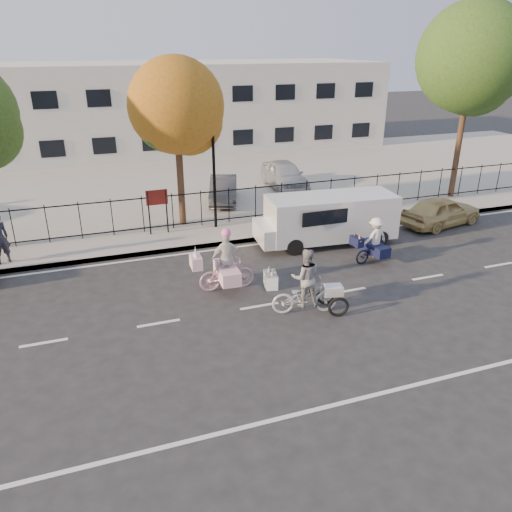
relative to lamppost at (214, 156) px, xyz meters
name	(u,v)px	position (x,y,z in m)	size (l,w,h in m)	color
ground	(260,306)	(-0.50, -6.80, -3.11)	(120.00, 120.00, 0.00)	#333334
road_markings	(260,306)	(-0.50, -6.80, -3.11)	(60.00, 9.52, 0.01)	silver
curb	(215,244)	(-0.50, -1.75, -3.04)	(60.00, 0.10, 0.15)	#A8A399
sidewalk	(209,235)	(-0.50, -0.70, -3.04)	(60.00, 2.20, 0.15)	#A8A399
parking_lot	(169,182)	(-0.50, 8.20, -3.04)	(60.00, 15.60, 0.15)	#A8A399
iron_fence	(201,208)	(-0.50, 0.40, -2.21)	(58.00, 0.06, 1.50)	black
building	(141,108)	(-0.50, 18.20, -0.11)	(34.00, 10.00, 6.00)	silver
lamppost	(214,156)	(0.00, 0.00, 0.00)	(0.36, 0.36, 4.33)	black
street_sign	(157,203)	(-2.35, 0.00, -1.70)	(0.85, 0.06, 1.80)	black
zebra_trike	(305,289)	(0.61, -7.56, -2.35)	(2.31, 1.22, 1.98)	silver
unicorn_bike	(226,268)	(-1.12, -5.40, -2.35)	(2.04, 1.42, 2.06)	#D4A1B8
bull_bike	(374,244)	(4.46, -5.02, -2.46)	(1.80, 1.25, 1.64)	black
white_van	(329,217)	(3.73, -2.87, -2.06)	(5.50, 2.23, 1.91)	white
gold_sedan	(441,211)	(9.23, -2.63, -2.47)	(1.51, 3.75, 1.28)	tan
lot_car_c	(223,190)	(1.30, 3.34, -2.37)	(1.26, 3.60, 1.19)	#45464C
lot_car_d	(285,175)	(5.00, 4.64, -2.25)	(1.68, 4.17, 1.42)	#B7BBBF
tree_mid	(180,110)	(-1.07, 0.89, 1.70)	(3.75, 3.75, 6.87)	#442D1D
tree_east	(473,63)	(12.47, 0.56, 3.27)	(4.97, 4.97, 9.12)	#442D1D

